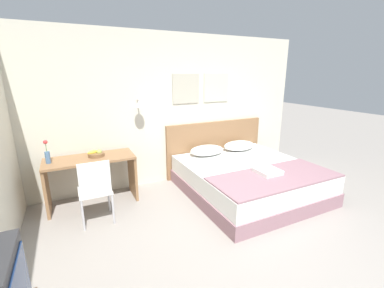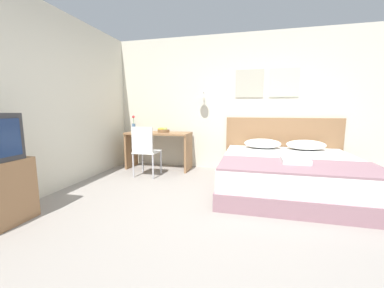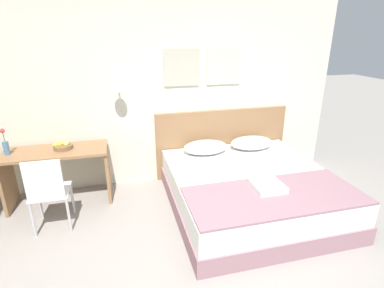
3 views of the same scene
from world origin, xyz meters
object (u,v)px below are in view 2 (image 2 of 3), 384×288
Objects in this scene: pillow_right at (306,145)px; fruit_bowl at (164,130)px; pillow_left at (262,144)px; bed at (289,174)px; folded_towel_near_foot at (295,160)px; desk_chair at (145,148)px; headboard at (281,145)px; throw_blanket at (298,166)px; flower_vase at (134,126)px; desk at (159,143)px.

fruit_bowl is (-2.66, 0.01, 0.20)m from pillow_right.
pillow_left is 1.94m from fruit_bowl.
pillow_right is at bearing 64.82° from bed.
bed is 3.21× the size of pillow_right.
pillow_left is 1.92× the size of folded_towel_near_foot.
pillow_left is 1.00× the size of pillow_right.
pillow_left is at bearing 17.73° from desk_chair.
headboard is at bearing 21.53° from desk_chair.
throw_blanket is 3.26m from flower_vase.
desk reaches higher than pillow_left.
folded_towel_near_foot is (-0.02, 0.15, 0.04)m from throw_blanket.
throw_blanket is at bearing -104.80° from pillow_right.
desk is 1.41× the size of desk_chair.
pillow_left reaches higher than throw_blanket.
flower_vase is at bearing 130.19° from desk_chair.
headboard is 6.24× the size of flower_vase.
pillow_left is at bearing 0.32° from desk.
throw_blanket is (-0.00, -0.61, 0.27)m from bed.
bed is 1.09× the size of throw_blanket.
folded_towel_near_foot is at bearing -107.15° from pillow_right.
folded_towel_near_foot is at bearing -92.05° from bed.
fruit_bowl is 0.65m from flower_vase.
bed is 6.20× the size of flower_vase.
flower_vase reaches higher than folded_towel_near_foot.
pillow_right is at bearing 0.00° from pillow_left.
desk_chair is at bearing 162.98° from throw_blanket.
throw_blanket is at bearing -83.58° from folded_towel_near_foot.
desk_chair is 0.72m from fruit_bowl.
headboard is 1.68m from throw_blanket.
headboard is at bearing 89.39° from folded_towel_near_foot.
pillow_right reaches higher than throw_blanket.
pillow_right is (0.73, 0.00, 0.00)m from pillow_left.
pillow_left is at bearing -0.31° from fruit_bowl.
bed is 0.93m from pillow_right.
pillow_right is 0.34× the size of throw_blanket.
folded_towel_near_foot is 3.18m from flower_vase.
desk_chair is (-2.39, 0.59, -0.03)m from folded_towel_near_foot.
fruit_bowl is (-1.93, 0.01, 0.20)m from pillow_left.
flower_vase reaches higher than desk.
folded_towel_near_foot is at bearing -13.87° from desk_chair.
throw_blanket is (0.37, -1.39, -0.07)m from pillow_left.
fruit_bowl is (0.10, 0.02, 0.26)m from desk.
pillow_left is 2.59× the size of fruit_bowl.
pillow_left is at bearing -140.98° from headboard.
pillow_right reaches higher than folded_towel_near_foot.
headboard is 1.54m from folded_towel_near_foot.
pillow_right is (0.37, -0.30, 0.06)m from headboard.
pillow_right is 1.44m from throw_blanket.
flower_vase reaches higher than desk_chair.
bed is at bearing -3.05° from desk_chair.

